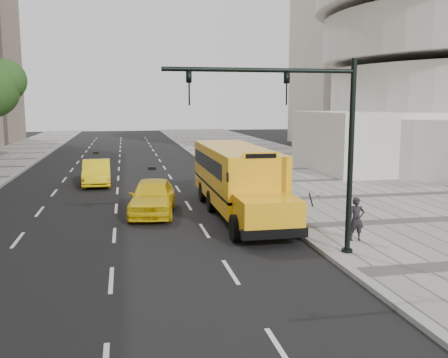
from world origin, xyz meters
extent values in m
plane|color=black|center=(0.00, 0.00, 0.00)|extent=(140.00, 140.00, 0.00)
cube|color=gray|center=(12.00, 0.00, 0.07)|extent=(12.00, 140.00, 0.15)
cube|color=gray|center=(6.00, 0.00, 0.07)|extent=(0.30, 140.00, 0.15)
cube|color=silver|center=(17.00, 10.00, 2.20)|extent=(8.00, 10.00, 4.40)
sphere|color=#224617|center=(-9.35, 17.31, 6.77)|extent=(3.23, 3.23, 3.23)
cube|color=#FFB215|center=(4.50, -1.57, 1.77)|extent=(2.50, 9.00, 2.45)
cube|color=#FFB215|center=(4.50, -7.07, 1.10)|extent=(2.20, 2.00, 1.10)
cube|color=black|center=(4.50, -7.95, 0.55)|extent=(2.38, 0.25, 0.35)
cube|color=black|center=(4.50, -1.57, 1.25)|extent=(2.52, 9.00, 0.12)
cube|color=black|center=(4.50, -6.01, 2.25)|extent=(2.05, 0.10, 0.90)
cube|color=black|center=(4.50, -1.07, 2.25)|extent=(2.52, 7.50, 0.70)
cube|color=#FFB215|center=(4.50, -6.02, 3.05)|extent=(1.40, 0.12, 0.28)
ellipsoid|color=silver|center=(6.02, -8.47, 1.90)|extent=(0.32, 0.32, 0.14)
cylinder|color=black|center=(5.78, -8.25, 1.70)|extent=(0.36, 0.47, 0.58)
cylinder|color=black|center=(3.37, -6.77, 0.50)|extent=(0.30, 1.00, 1.00)
cylinder|color=black|center=(5.63, -6.77, 0.50)|extent=(0.30, 1.00, 1.00)
cylinder|color=black|center=(3.37, -1.57, 0.50)|extent=(0.30, 1.00, 1.00)
cylinder|color=black|center=(5.63, -1.57, 0.50)|extent=(0.30, 1.00, 1.00)
cylinder|color=black|center=(3.37, 0.93, 0.50)|extent=(0.30, 1.00, 1.00)
cylinder|color=black|center=(5.63, 0.93, 0.50)|extent=(0.30, 1.00, 1.00)
imported|color=yellow|center=(0.66, -1.60, 0.82)|extent=(2.58, 5.02, 1.63)
imported|color=yellow|center=(-2.26, 7.46, 0.77)|extent=(1.81, 4.75, 1.55)
imported|color=black|center=(7.51, -8.01, 0.93)|extent=(0.61, 0.44, 1.57)
cylinder|color=black|center=(6.60, -9.25, 3.20)|extent=(0.18, 0.18, 6.40)
cylinder|color=black|center=(6.60, -9.25, 0.12)|extent=(0.36, 0.36, 0.25)
cylinder|color=black|center=(3.60, -9.25, 6.00)|extent=(6.00, 0.14, 0.14)
imported|color=black|center=(4.40, -9.25, 5.45)|extent=(0.16, 0.20, 1.00)
imported|color=black|center=(1.40, -9.25, 5.45)|extent=(0.16, 0.20, 1.00)
camera|label=1|loc=(-0.51, -24.06, 5.01)|focal=40.00mm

